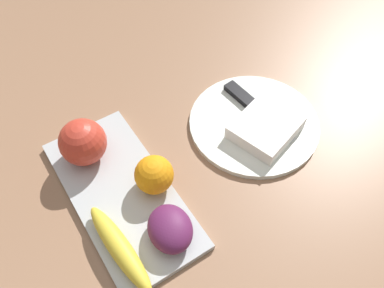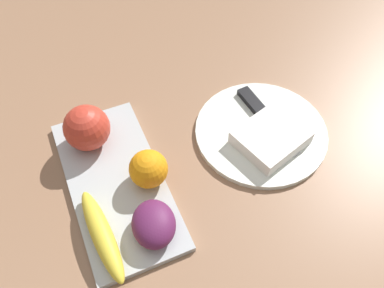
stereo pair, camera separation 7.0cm
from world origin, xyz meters
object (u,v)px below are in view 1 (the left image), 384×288
folded_napkin (266,127)px  banana (120,248)px  knife (248,102)px  orange_near_apple (154,175)px  grape_bunch (170,229)px  fruit_tray (122,193)px  apple (84,142)px  dinner_plate (254,123)px

folded_napkin → banana: bearing=-79.2°
knife → folded_napkin: bearing=-18.8°
orange_near_apple → grape_bunch: orange_near_apple is taller
fruit_tray → orange_near_apple: size_ratio=5.02×
orange_near_apple → grape_bunch: size_ratio=0.79×
apple → knife: (0.06, 0.32, -0.04)m
fruit_tray → knife: knife is taller
grape_bunch → folded_napkin: bearing=107.6°
apple → orange_near_apple: (0.12, 0.07, -0.01)m
banana → grape_bunch: (0.02, 0.08, 0.01)m
knife → dinner_plate: bearing=-28.0°
dinner_plate → knife: (-0.04, 0.02, 0.01)m
apple → fruit_tray: bearing=8.5°
fruit_tray → knife: 0.30m
orange_near_apple → grape_bunch: bearing=-15.3°
orange_near_apple → dinner_plate: bearing=95.0°
banana → knife: 0.38m
dinner_plate → orange_near_apple: bearing=-85.0°
fruit_tray → apple: 0.11m
folded_napkin → knife: (-0.07, 0.02, -0.01)m
orange_near_apple → folded_napkin: size_ratio=0.56×
orange_near_apple → folded_napkin: bearing=87.3°
fruit_tray → folded_napkin: 0.29m
dinner_plate → knife: knife is taller
apple → knife: 0.32m
dinner_plate → banana: bearing=-74.2°
orange_near_apple → knife: 0.26m
grape_bunch → folded_napkin: (-0.08, 0.25, -0.01)m
orange_near_apple → folded_napkin: (0.01, 0.23, -0.02)m
fruit_tray → grape_bunch: 0.12m
orange_near_apple → dinner_plate: orange_near_apple is taller
apple → orange_near_apple: size_ratio=1.26×
fruit_tray → folded_napkin: (0.03, 0.28, 0.02)m
orange_near_apple → dinner_plate: 0.23m
dinner_plate → folded_napkin: size_ratio=2.14×
fruit_tray → dinner_plate: 0.28m
apple → banana: apple is taller
fruit_tray → knife: (-0.04, 0.30, 0.01)m
grape_bunch → folded_napkin: 0.27m
fruit_tray → dinner_plate: fruit_tray is taller
apple → banana: bearing=-9.9°
fruit_tray → orange_near_apple: orange_near_apple is taller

